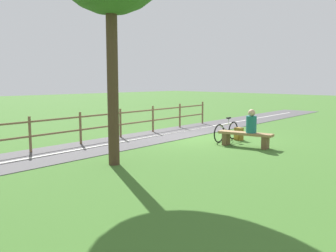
# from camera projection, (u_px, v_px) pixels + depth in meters

# --- Properties ---
(ground_plane) EXTENTS (80.00, 80.00, 0.00)m
(ground_plane) POSITION_uv_depth(u_px,v_px,m) (203.00, 138.00, 13.49)
(ground_plane) COLOR #3D6B28
(paved_path) EXTENTS (5.25, 36.08, 0.02)m
(paved_path) POSITION_uv_depth(u_px,v_px,m) (93.00, 147.00, 11.56)
(paved_path) COLOR #4C494C
(paved_path) RESTS_ON ground_plane
(path_centre_line) EXTENTS (2.64, 31.91, 0.00)m
(path_centre_line) POSITION_uv_depth(u_px,v_px,m) (93.00, 147.00, 11.56)
(path_centre_line) COLOR silver
(path_centre_line) RESTS_ON paved_path
(bench) EXTENTS (1.81, 0.75, 0.47)m
(bench) POSITION_uv_depth(u_px,v_px,m) (245.00, 137.00, 11.66)
(bench) COLOR #937047
(bench) RESTS_ON ground_plane
(person_seated) EXTENTS (0.39, 0.39, 0.75)m
(person_seated) POSITION_uv_depth(u_px,v_px,m) (251.00, 123.00, 11.49)
(person_seated) COLOR #1E6B66
(person_seated) RESTS_ON bench
(bicycle) EXTENTS (0.20, 1.61, 0.83)m
(bicycle) POSITION_uv_depth(u_px,v_px,m) (226.00, 131.00, 12.79)
(bicycle) COLOR black
(bicycle) RESTS_ON ground_plane
(backpack) EXTENTS (0.31, 0.28, 0.45)m
(backpack) POSITION_uv_depth(u_px,v_px,m) (239.00, 134.00, 12.93)
(backpack) COLOR olive
(backpack) RESTS_ON ground_plane
(fence_roadside) EXTENTS (1.52, 14.58, 1.09)m
(fence_roadside) POSITION_uv_depth(u_px,v_px,m) (80.00, 125.00, 12.07)
(fence_roadside) COLOR brown
(fence_roadside) RESTS_ON ground_plane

